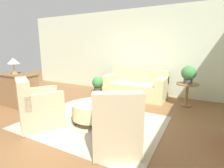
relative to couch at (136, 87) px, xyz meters
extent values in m
plane|color=brown|center=(-0.11, -2.25, -0.33)|extent=(16.00, 16.00, 0.00)
cube|color=beige|center=(-0.11, 0.63, 1.07)|extent=(9.65, 0.12, 2.80)
cube|color=#B2A893|center=(-0.11, -2.25, -0.32)|extent=(2.83, 2.16, 0.01)
cube|color=beige|center=(0.00, -0.05, -0.09)|extent=(1.86, 0.90, 0.47)
cube|color=beige|center=(0.00, 0.30, 0.34)|extent=(1.86, 0.20, 0.40)
cube|color=beige|center=(-0.81, -0.07, 0.25)|extent=(0.24, 0.86, 0.22)
cube|color=beige|center=(0.81, -0.07, 0.25)|extent=(0.24, 0.86, 0.22)
cube|color=olive|center=(0.00, -0.47, -0.30)|extent=(1.68, 0.05, 0.06)
cube|color=#C6B289|center=(-0.95, -2.86, -0.10)|extent=(0.99, 1.02, 0.44)
cube|color=#C6B289|center=(-1.09, -3.11, 0.39)|extent=(0.69, 0.53, 0.54)
cube|color=#C6B289|center=(-0.70, -2.99, 0.27)|extent=(0.50, 0.70, 0.30)
cube|color=#C6B289|center=(-1.17, -2.70, 0.27)|extent=(0.50, 0.70, 0.30)
cube|color=olive|center=(-0.76, -2.56, -0.29)|extent=(0.56, 0.36, 0.06)
cube|color=#C6B289|center=(0.73, -2.86, -0.10)|extent=(0.99, 1.02, 0.44)
cube|color=#C6B289|center=(0.88, -3.11, 0.39)|extent=(0.69, 0.53, 0.54)
cube|color=#C6B289|center=(0.96, -2.70, 0.27)|extent=(0.50, 0.70, 0.30)
cube|color=#C6B289|center=(0.49, -2.99, 0.27)|extent=(0.50, 0.70, 0.30)
cube|color=olive|center=(0.55, -2.56, -0.29)|extent=(0.56, 0.36, 0.06)
cylinder|color=beige|center=(-0.13, -2.27, -0.04)|extent=(0.82, 0.82, 0.31)
cylinder|color=olive|center=(-0.38, -2.51, -0.26)|extent=(0.05, 0.05, 0.12)
cylinder|color=olive|center=(0.12, -2.51, -0.26)|extent=(0.05, 0.05, 0.12)
cylinder|color=olive|center=(-0.38, -2.02, -0.26)|extent=(0.05, 0.05, 0.12)
cylinder|color=olive|center=(0.12, -2.02, -0.26)|extent=(0.05, 0.05, 0.12)
cylinder|color=olive|center=(1.50, -0.16, 0.28)|extent=(0.57, 0.57, 0.03)
cylinder|color=olive|center=(1.50, -0.16, -0.03)|extent=(0.08, 0.08, 0.59)
cylinder|color=olive|center=(1.50, -0.16, -0.31)|extent=(0.32, 0.32, 0.03)
cube|color=olive|center=(-2.56, -2.28, 0.11)|extent=(1.18, 0.50, 0.87)
cube|color=brown|center=(-2.56, -2.28, 0.53)|extent=(1.22, 0.54, 0.03)
cylinder|color=#4C4742|center=(1.50, -0.16, 0.35)|extent=(0.22, 0.22, 0.13)
sphere|color=#3D7F42|center=(1.50, -0.16, 0.58)|extent=(0.38, 0.38, 0.38)
cylinder|color=#4C4742|center=(-1.35, -0.12, -0.23)|extent=(0.26, 0.26, 0.19)
sphere|color=#3D7F42|center=(-1.35, -0.12, 0.03)|extent=(0.40, 0.40, 0.40)
cylinder|color=tan|center=(-2.56, -2.28, 0.56)|extent=(0.14, 0.14, 0.03)
cylinder|color=tan|center=(-2.56, -2.28, 0.69)|extent=(0.03, 0.03, 0.24)
cone|color=beige|center=(-2.56, -2.28, 0.89)|extent=(0.29, 0.29, 0.15)
camera|label=1|loc=(1.86, -5.10, 1.25)|focal=28.00mm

